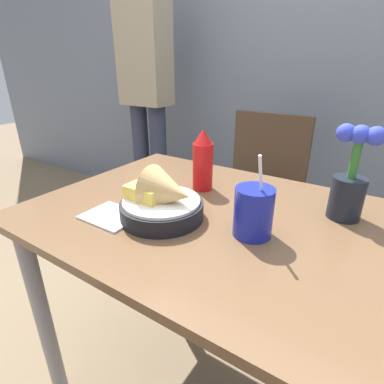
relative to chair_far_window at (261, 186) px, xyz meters
The scene contains 9 objects.
wall_window 0.95m from the chair_far_window, 75.32° to the left, with size 7.00×0.06×2.60m.
dining_table 0.78m from the chair_far_window, 79.73° to the right, with size 1.01×0.74×0.73m.
chair_far_window is the anchor object (origin of this frame).
food_basket 0.90m from the chair_far_window, 86.77° to the right, with size 0.22×0.22×0.14m.
ketchup_bottle 0.70m from the chair_far_window, 87.67° to the right, with size 0.06×0.06×0.20m.
drink_cup 0.90m from the chair_far_window, 71.25° to the right, with size 0.09×0.09×0.21m.
flower_vase 0.80m from the chair_far_window, 53.25° to the right, with size 0.11×0.08×0.25m.
napkin 0.96m from the chair_far_window, 94.56° to the right, with size 0.14×0.12×0.01m.
person_standing 1.01m from the chair_far_window, behind, with size 0.32×0.20×1.77m.
Camera 1 is at (0.36, -0.65, 1.11)m, focal length 28.00 mm.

